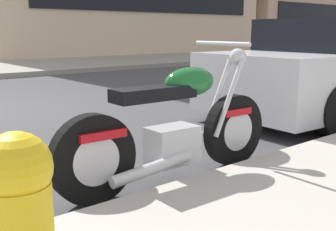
% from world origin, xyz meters
% --- Properties ---
extents(sidewalk_far_curb, '(120.00, 5.00, 0.14)m').
position_xyz_m(sidewalk_far_curb, '(12.00, 6.82, 0.07)').
color(sidewalk_far_curb, gray).
rests_on(sidewalk_far_curb, ground).
extents(parking_stall_stripe, '(0.12, 2.20, 0.01)m').
position_xyz_m(parking_stall_stripe, '(0.00, -3.72, 0.00)').
color(parking_stall_stripe, silver).
rests_on(parking_stall_stripe, ground).
extents(parked_motorcycle, '(2.08, 0.62, 1.12)m').
position_xyz_m(parked_motorcycle, '(0.72, -4.13, 0.43)').
color(parked_motorcycle, black).
rests_on(parked_motorcycle, ground).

